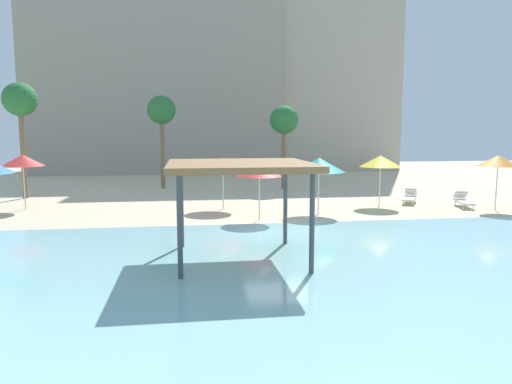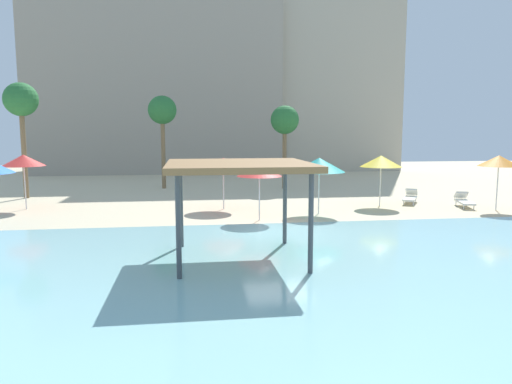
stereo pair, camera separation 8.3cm
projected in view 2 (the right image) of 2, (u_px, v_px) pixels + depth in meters
ground_plane at (278, 232)px, 18.22m from camera, size 80.00×80.00×0.00m
lagoon_water at (312, 270)px, 13.06m from camera, size 44.00×13.50×0.04m
shade_pavilion at (239, 169)px, 13.89m from camera, size 4.18×4.18×2.93m
beach_umbrella_orange_0 at (499, 161)px, 22.92m from camera, size 1.91×1.91×2.69m
beach_umbrella_red_1 at (23, 160)px, 23.19m from camera, size 2.05×2.05×2.71m
beach_umbrella_yellow_2 at (381, 161)px, 24.34m from camera, size 2.13×2.13×2.61m
beach_umbrella_red_3 at (223, 164)px, 23.32m from camera, size 2.20×2.20×2.55m
beach_umbrella_red_4 at (259, 170)px, 20.29m from camera, size 1.95×1.95×2.46m
beach_umbrella_teal_6 at (319, 165)px, 21.89m from camera, size 2.40×2.40×2.63m
lounge_chair_0 at (464, 200)px, 24.23m from camera, size 1.12×1.99×0.74m
lounge_chair_1 at (410, 197)px, 25.51m from camera, size 1.50×1.93×0.74m
palm_tree_0 at (285, 122)px, 31.60m from camera, size 1.90×1.90×5.57m
palm_tree_1 at (162, 112)px, 31.59m from camera, size 1.90×1.90×6.22m
palm_tree_2 at (21, 102)px, 26.79m from camera, size 1.90×1.90×6.60m
hotel_block_0 at (159, 90)px, 46.12m from camera, size 22.73×9.67×15.77m
hotel_block_1 at (298, 71)px, 48.19m from camera, size 18.92×8.48×19.95m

